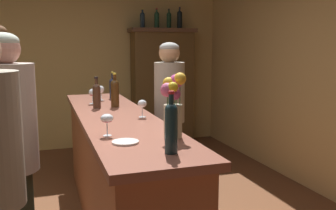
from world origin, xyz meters
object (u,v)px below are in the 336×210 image
object	(u,v)px
wine_glass_spare	(142,104)
display_bottle_center	(169,19)
wine_glass_front	(107,119)
bartender	(169,113)
wine_bottle_malbec	(97,94)
wine_glass_rear	(92,93)
cheese_plate	(125,142)
bar_counter	(117,171)
wine_bottle_chardonnay	(115,92)
display_bottle_left	(142,19)
patron_by_cabinet	(1,114)
display_cabinet	(162,85)
wine_glass_mid	(101,90)
wine_bottle_merlot	(113,87)
display_bottle_midright	(180,19)
wine_bottle_rose	(171,125)
flower_arrangement	(173,103)
patron_in_grey	(11,156)
display_bottle_midleft	(157,19)

from	to	relation	value
wine_glass_spare	display_bottle_center	distance (m)	3.03
wine_glass_front	bartender	world-z (taller)	bartender
wine_bottle_malbec	wine_glass_rear	world-z (taller)	wine_bottle_malbec
cheese_plate	bar_counter	bearing A→B (deg)	82.95
wine_bottle_chardonnay	cheese_plate	world-z (taller)	wine_bottle_chardonnay
display_bottle_left	patron_by_cabinet	bearing A→B (deg)	-131.52
bar_counter	display_bottle_center	bearing A→B (deg)	62.19
display_cabinet	wine_glass_mid	bearing A→B (deg)	-126.73
wine_bottle_merlot	display_bottle_midright	world-z (taller)	display_bottle_midright
wine_glass_spare	bartender	distance (m)	0.75
display_cabinet	wine_glass_front	size ratio (longest dim) A/B	12.74
wine_bottle_rose	wine_bottle_chardonnay	world-z (taller)	wine_bottle_rose
wine_glass_front	bartender	bearing A→B (deg)	54.63
wine_bottle_merlot	cheese_plate	xyz separation A→B (m)	(-0.28, -1.95, -0.12)
cheese_plate	wine_glass_mid	bearing A→B (deg)	85.90
bar_counter	wine_glass_mid	bearing A→B (deg)	88.98
wine_bottle_rose	wine_bottle_malbec	bearing A→B (deg)	96.01
wine_glass_spare	wine_glass_rear	bearing A→B (deg)	108.66
display_cabinet	bartender	world-z (taller)	display_cabinet
bar_counter	wine_bottle_merlot	world-z (taller)	wine_bottle_merlot
wine_bottle_malbec	display_bottle_midright	size ratio (longest dim) A/B	0.88
bar_counter	wine_glass_spare	distance (m)	0.65
flower_arrangement	display_bottle_midright	size ratio (longest dim) A/B	1.23
display_bottle_center	patron_in_grey	bearing A→B (deg)	-123.06
wine_bottle_malbec	cheese_plate	xyz separation A→B (m)	(-0.02, -1.34, -0.12)
patron_by_cabinet	patron_in_grey	distance (m)	1.16
wine_bottle_rose	wine_glass_front	distance (m)	0.56
display_cabinet	wine_glass_front	bearing A→B (deg)	-113.45
wine_glass_front	wine_glass_mid	xyz separation A→B (m)	(0.20, 1.62, 0.00)
patron_in_grey	wine_bottle_merlot	bearing A→B (deg)	19.50
bar_counter	flower_arrangement	bearing A→B (deg)	-77.57
wine_glass_front	display_cabinet	bearing A→B (deg)	66.55
patron_in_grey	flower_arrangement	bearing A→B (deg)	-53.42
flower_arrangement	patron_by_cabinet	distance (m)	1.76
patron_in_grey	wine_glass_spare	bearing A→B (deg)	-13.13
wine_glass_rear	wine_glass_spare	world-z (taller)	wine_glass_rear
display_cabinet	wine_bottle_malbec	xyz separation A→B (m)	(-1.31, -2.09, 0.16)
display_bottle_midright	wine_glass_front	bearing A→B (deg)	-117.57
wine_bottle_merlot	display_bottle_center	xyz separation A→B (m)	(1.15, 1.48, 0.85)
display_cabinet	flower_arrangement	distance (m)	3.55
wine_bottle_merlot	patron_in_grey	size ratio (longest dim) A/B	0.18
cheese_plate	display_bottle_left	world-z (taller)	display_bottle_left
wine_bottle_rose	display_bottle_midleft	bearing A→B (deg)	74.23
wine_glass_rear	bartender	size ratio (longest dim) A/B	0.09
display_cabinet	patron_in_grey	xyz separation A→B (m)	(-1.97, -3.20, -0.05)
wine_glass_spare	display_cabinet	bearing A→B (deg)	69.05
flower_arrangement	patron_in_grey	xyz separation A→B (m)	(-0.96, 0.19, -0.30)
display_cabinet	wine_glass_rear	xyz separation A→B (m)	(-1.31, -1.82, 0.14)
bartender	patron_by_cabinet	bearing A→B (deg)	-10.40
wine_bottle_chardonnay	bartender	world-z (taller)	bartender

